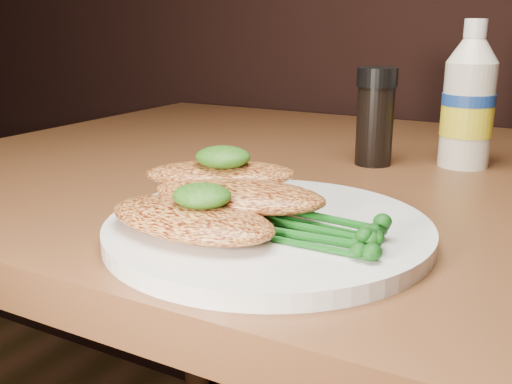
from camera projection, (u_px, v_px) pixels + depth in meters
The scene contains 9 objects.
plate at pixel (268, 229), 0.50m from camera, with size 0.27×0.27×0.01m, color white.
chicken_front at pixel (190, 219), 0.46m from camera, with size 0.15×0.08×0.02m, color #CC8540.
chicken_mid at pixel (238, 195), 0.50m from camera, with size 0.15×0.08×0.02m, color #CC8540.
chicken_back at pixel (221, 174), 0.54m from camera, with size 0.14×0.07×0.02m, color #CC8540.
pesto_front at pixel (202, 196), 0.46m from camera, with size 0.05×0.04×0.02m, color #0A3207.
pesto_back at pixel (223, 157), 0.53m from camera, with size 0.05×0.05×0.02m, color #0A3207.
broccolini_bundle at pixel (316, 225), 0.45m from camera, with size 0.14×0.10×0.02m, color #114D13, non-canonical shape.
mayo_bottle at pixel (469, 95), 0.72m from camera, with size 0.06×0.06×0.18m, color beige, non-canonical shape.
pepper_grinder at pixel (375, 117), 0.73m from camera, with size 0.05×0.05×0.12m, color black, non-canonical shape.
Camera 1 is at (0.18, 0.38, 0.92)m, focal length 41.84 mm.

